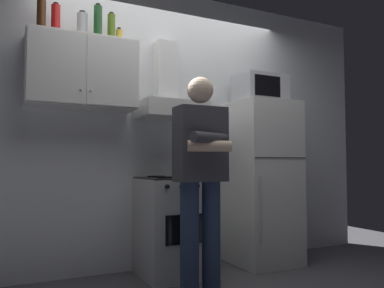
{
  "coord_description": "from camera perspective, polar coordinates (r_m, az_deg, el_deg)",
  "views": [
    {
      "loc": [
        -1.43,
        -2.93,
        0.98
      ],
      "look_at": [
        0.0,
        0.0,
        1.15
      ],
      "focal_mm": 36.19,
      "sensor_mm": 36.0,
      "label": 1
    }
  ],
  "objects": [
    {
      "name": "ground_plane",
      "position": [
        3.41,
        0.0,
        -19.71
      ],
      "size": [
        7.0,
        7.0,
        0.0
      ],
      "primitive_type": "plane",
      "color": "#4C4C51"
    },
    {
      "name": "back_wall_tiled",
      "position": [
        3.83,
        -3.94,
        2.57
      ],
      "size": [
        4.8,
        0.1,
        2.7
      ],
      "primitive_type": "cube",
      "color": "white",
      "rests_on": "ground_plane"
    },
    {
      "name": "upper_cabinet",
      "position": [
        3.44,
        -15.88,
        10.05
      ],
      "size": [
        0.9,
        0.37,
        0.6
      ],
      "color": "white"
    },
    {
      "name": "stove_oven",
      "position": [
        3.51,
        -2.57,
        -11.95
      ],
      "size": [
        0.6,
        0.62,
        0.87
      ],
      "color": "silver",
      "rests_on": "ground_plane"
    },
    {
      "name": "range_hood",
      "position": [
        3.64,
        -3.32,
        6.8
      ],
      "size": [
        0.6,
        0.44,
        0.75
      ],
      "color": "white"
    },
    {
      "name": "refrigerator",
      "position": [
        3.95,
        10.26,
        -5.55
      ],
      "size": [
        0.6,
        0.62,
        1.6
      ],
      "color": "white",
      "rests_on": "ground_plane"
    },
    {
      "name": "microwave",
      "position": [
        4.03,
        9.98,
        7.94
      ],
      "size": [
        0.48,
        0.37,
        0.28
      ],
      "color": "#B7BABF",
      "rests_on": "refrigerator"
    },
    {
      "name": "person_standing",
      "position": [
        2.9,
        1.31,
        -4.55
      ],
      "size": [
        0.38,
        0.33,
        1.64
      ],
      "color": "navy",
      "rests_on": "ground_plane"
    },
    {
      "name": "bottle_soda_red",
      "position": [
        3.52,
        -19.45,
        16.98
      ],
      "size": [
        0.07,
        0.07,
        0.26
      ],
      "color": "red",
      "rests_on": "upper_cabinet"
    },
    {
      "name": "bottle_spice_jar",
      "position": [
        3.64,
        -10.71,
        15.28
      ],
      "size": [
        0.06,
        0.06,
        0.15
      ],
      "color": "gold",
      "rests_on": "upper_cabinet"
    },
    {
      "name": "bottle_olive_oil",
      "position": [
        3.62,
        -11.8,
        16.38
      ],
      "size": [
        0.07,
        0.07,
        0.27
      ],
      "color": "#4C6B19",
      "rests_on": "upper_cabinet"
    },
    {
      "name": "bottle_wine_green",
      "position": [
        3.57,
        -13.7,
        17.04
      ],
      "size": [
        0.07,
        0.07,
        0.31
      ],
      "color": "#19471E",
      "rests_on": "upper_cabinet"
    },
    {
      "name": "bottle_canister_steel",
      "position": [
        3.57,
        -15.89,
        16.44
      ],
      "size": [
        0.09,
        0.09,
        0.24
      ],
      "color": "#B2B5BA",
      "rests_on": "upper_cabinet"
    },
    {
      "name": "bottle_rum_dark",
      "position": [
        3.5,
        -21.32,
        17.53
      ],
      "size": [
        0.07,
        0.07,
        0.3
      ],
      "color": "#47230F",
      "rests_on": "upper_cabinet"
    }
  ]
}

